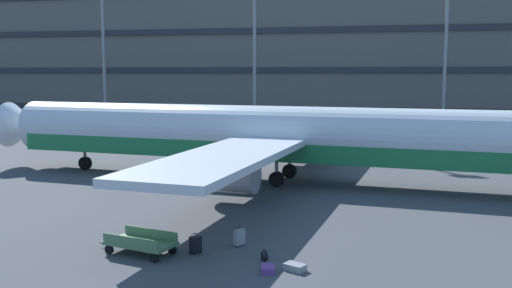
{
  "coord_description": "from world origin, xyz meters",
  "views": [
    {
      "loc": [
        12.45,
        -36.32,
        6.7
      ],
      "look_at": [
        6.18,
        -7.26,
        3.0
      ],
      "focal_mm": 39.81,
      "sensor_mm": 36.0,
      "label": 1
    }
  ],
  "objects_px": {
    "airliner": "(269,136)",
    "baggage_cart": "(141,243)",
    "suitcase_purple": "(239,237)",
    "suitcase_large": "(268,269)",
    "suitcase_small": "(295,267)",
    "backpack_scuffed": "(265,256)",
    "suitcase_black": "(196,244)"
  },
  "relations": [
    {
      "from": "suitcase_purple",
      "to": "suitcase_small",
      "type": "relative_size",
      "value": 0.9
    },
    {
      "from": "suitcase_large",
      "to": "backpack_scuffed",
      "type": "distance_m",
      "value": 1.14
    },
    {
      "from": "backpack_scuffed",
      "to": "suitcase_small",
      "type": "bearing_deg",
      "value": -32.19
    },
    {
      "from": "airliner",
      "to": "backpack_scuffed",
      "type": "distance_m",
      "value": 15.51
    },
    {
      "from": "airliner",
      "to": "suitcase_small",
      "type": "height_order",
      "value": "airliner"
    },
    {
      "from": "suitcase_small",
      "to": "suitcase_large",
      "type": "height_order",
      "value": "suitcase_small"
    },
    {
      "from": "suitcase_large",
      "to": "backpack_scuffed",
      "type": "relative_size",
      "value": 1.63
    },
    {
      "from": "airliner",
      "to": "suitcase_small",
      "type": "distance_m",
      "value": 16.49
    },
    {
      "from": "backpack_scuffed",
      "to": "baggage_cart",
      "type": "height_order",
      "value": "baggage_cart"
    },
    {
      "from": "suitcase_purple",
      "to": "suitcase_small",
      "type": "distance_m",
      "value": 3.42
    },
    {
      "from": "suitcase_small",
      "to": "suitcase_large",
      "type": "bearing_deg",
      "value": -158.59
    },
    {
      "from": "airliner",
      "to": "suitcase_purple",
      "type": "distance_m",
      "value": 13.78
    },
    {
      "from": "suitcase_purple",
      "to": "suitcase_large",
      "type": "distance_m",
      "value": 3.12
    },
    {
      "from": "backpack_scuffed",
      "to": "baggage_cart",
      "type": "bearing_deg",
      "value": -177.54
    },
    {
      "from": "airliner",
      "to": "baggage_cart",
      "type": "bearing_deg",
      "value": -97.2
    },
    {
      "from": "airliner",
      "to": "baggage_cart",
      "type": "height_order",
      "value": "airliner"
    },
    {
      "from": "suitcase_small",
      "to": "backpack_scuffed",
      "type": "relative_size",
      "value": 1.82
    },
    {
      "from": "suitcase_small",
      "to": "baggage_cart",
      "type": "height_order",
      "value": "baggage_cart"
    },
    {
      "from": "suitcase_small",
      "to": "backpack_scuffed",
      "type": "height_order",
      "value": "backpack_scuffed"
    },
    {
      "from": "suitcase_small",
      "to": "suitcase_large",
      "type": "xyz_separation_m",
      "value": [
        -0.87,
        -0.34,
        -0.01
      ]
    },
    {
      "from": "suitcase_small",
      "to": "suitcase_black",
      "type": "xyz_separation_m",
      "value": [
        -3.89,
        1.02,
        0.24
      ]
    },
    {
      "from": "suitcase_purple",
      "to": "suitcase_large",
      "type": "relative_size",
      "value": 1.0
    },
    {
      "from": "suitcase_black",
      "to": "suitcase_large",
      "type": "bearing_deg",
      "value": -24.35
    },
    {
      "from": "suitcase_small",
      "to": "suitcase_large",
      "type": "relative_size",
      "value": 1.11
    },
    {
      "from": "suitcase_large",
      "to": "baggage_cart",
      "type": "relative_size",
      "value": 0.23
    },
    {
      "from": "suitcase_purple",
      "to": "airliner",
      "type": "bearing_deg",
      "value": 96.09
    },
    {
      "from": "baggage_cart",
      "to": "suitcase_purple",
      "type": "bearing_deg",
      "value": 27.51
    },
    {
      "from": "suitcase_large",
      "to": "baggage_cart",
      "type": "distance_m",
      "value": 5.1
    },
    {
      "from": "airliner",
      "to": "suitcase_small",
      "type": "relative_size",
      "value": 47.19
    },
    {
      "from": "suitcase_purple",
      "to": "baggage_cart",
      "type": "bearing_deg",
      "value": -152.49
    },
    {
      "from": "suitcase_small",
      "to": "backpack_scuffed",
      "type": "bearing_deg",
      "value": 147.81
    },
    {
      "from": "suitcase_black",
      "to": "backpack_scuffed",
      "type": "bearing_deg",
      "value": -5.79
    }
  ]
}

